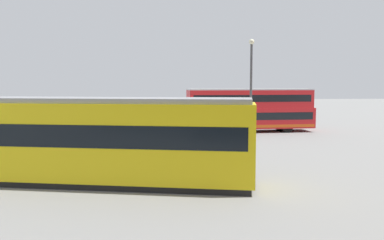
# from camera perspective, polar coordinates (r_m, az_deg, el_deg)

# --- Properties ---
(ground_plane) EXTENTS (160.00, 160.00, 0.00)m
(ground_plane) POSITION_cam_1_polar(r_m,az_deg,el_deg) (31.65, 0.55, -2.45)
(ground_plane) COLOR gray
(double_decker_bus) EXTENTS (11.43, 3.72, 3.78)m
(double_decker_bus) POSITION_cam_1_polar(r_m,az_deg,el_deg) (35.31, 8.23, 1.45)
(double_decker_bus) COLOR red
(double_decker_bus) RESTS_ON ground
(tram_yellow) EXTENTS (14.45, 4.93, 3.63)m
(tram_yellow) POSITION_cam_1_polar(r_m,az_deg,el_deg) (17.41, -15.08, -2.65)
(tram_yellow) COLOR yellow
(tram_yellow) RESTS_ON ground
(pedestrian_near_railing) EXTENTS (0.39, 0.39, 1.81)m
(pedestrian_near_railing) POSITION_cam_1_polar(r_m,az_deg,el_deg) (28.18, -9.85, -1.32)
(pedestrian_near_railing) COLOR black
(pedestrian_near_railing) RESTS_ON ground
(pedestrian_crossing) EXTENTS (0.34, 0.36, 1.66)m
(pedestrian_crossing) POSITION_cam_1_polar(r_m,az_deg,el_deg) (22.31, 4.54, -3.20)
(pedestrian_crossing) COLOR black
(pedestrian_crossing) RESTS_ON ground
(pedestrian_railing) EXTENTS (6.81, 0.74, 1.08)m
(pedestrian_railing) POSITION_cam_1_polar(r_m,az_deg,el_deg) (25.97, -11.07, -2.58)
(pedestrian_railing) COLOR gray
(pedestrian_railing) RESTS_ON ground
(info_sign) EXTENTS (1.21, 0.18, 2.47)m
(info_sign) POSITION_cam_1_polar(r_m,az_deg,el_deg) (27.35, -20.77, -0.33)
(info_sign) COLOR slate
(info_sign) RESTS_ON ground
(street_lamp) EXTENTS (0.36, 0.36, 7.12)m
(street_lamp) POSITION_cam_1_polar(r_m,az_deg,el_deg) (26.44, 8.46, 5.00)
(street_lamp) COLOR #4C4C51
(street_lamp) RESTS_ON ground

